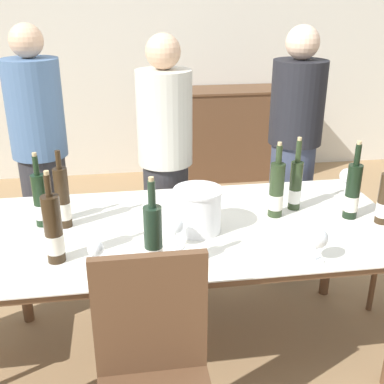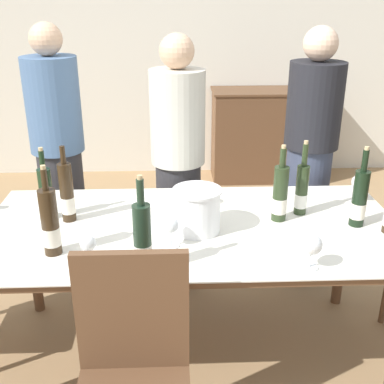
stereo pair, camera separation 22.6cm
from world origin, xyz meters
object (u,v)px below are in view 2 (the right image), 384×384
wine_glass_2 (88,245)px  wine_glass_4 (171,227)px  dining_table (192,238)px  wine_bottle_6 (142,240)px  wine_bottle_1 (359,199)px  person_guest_right (309,162)px  ice_bucket (197,209)px  wine_glass_3 (312,246)px  wine_bottle_5 (280,195)px  wine_glass_0 (197,190)px  wine_bottle_3 (67,194)px  person_host (59,158)px  wine_bottle_2 (302,190)px  chair_near_front (133,367)px  wine_bottle_7 (50,224)px  sideboard_cabinet (269,135)px  wine_glass_1 (359,183)px  person_guest_left (178,167)px  wine_bottle_0 (46,195)px

wine_glass_2 → wine_glass_4: bearing=20.8°
dining_table → wine_bottle_6: size_ratio=4.85×
wine_bottle_1 → person_guest_right: person_guest_right is taller
wine_bottle_1 → wine_bottle_6: (-1.01, -0.38, 0.01)m
ice_bucket → wine_glass_4: (-0.12, -0.15, -0.01)m
dining_table → wine_glass_3: 0.64m
wine_bottle_5 → wine_glass_0: wine_bottle_5 is taller
wine_bottle_1 → wine_glass_0: wine_bottle_1 is taller
dining_table → wine_bottle_3: size_ratio=5.27×
dining_table → wine_glass_4: bearing=-117.9°
wine_glass_0 → person_guest_right: person_guest_right is taller
dining_table → person_host: (-0.81, 0.84, 0.14)m
wine_bottle_2 → person_guest_right: (0.20, 0.60, -0.07)m
wine_bottle_6 → chair_near_front: (-0.03, -0.32, -0.35)m
wine_bottle_7 → person_guest_right: person_guest_right is taller
wine_glass_3 → person_host: size_ratio=0.09×
wine_bottle_1 → wine_bottle_5: 0.37m
wine_bottle_6 → wine_bottle_7: 0.43m
sideboard_cabinet → wine_glass_1: (0.02, -2.31, 0.40)m
wine_bottle_6 → wine_glass_0: wine_bottle_6 is taller
sideboard_cabinet → chair_near_front: size_ratio=1.22×
chair_near_front → person_guest_left: (0.19, 1.43, 0.25)m
ice_bucket → person_guest_right: bearing=46.1°
wine_bottle_2 → person_guest_right: size_ratio=0.24×
wine_glass_2 → person_guest_right: (1.21, 1.05, -0.02)m
wine_glass_0 → wine_glass_3: 0.76m
wine_glass_2 → wine_bottle_1: bearing=13.8°
wine_glass_3 → person_guest_left: 1.23m
wine_glass_2 → wine_bottle_5: bearing=23.3°
sideboard_cabinet → wine_bottle_7: (-1.50, -2.80, 0.43)m
wine_bottle_6 → person_guest_left: 1.13m
wine_glass_1 → person_guest_left: 1.07m
wine_bottle_5 → wine_glass_2: (-0.88, -0.38, -0.05)m
wine_glass_2 → chair_near_front: size_ratio=0.13×
wine_bottle_3 → wine_glass_4: bearing=-29.5°
wine_glass_0 → wine_glass_3: bearing=-55.4°
person_guest_right → wine_glass_2: bearing=-139.0°
ice_bucket → wine_bottle_7: (-0.63, -0.19, 0.03)m
wine_bottle_1 → wine_bottle_6: wine_bottle_6 is taller
wine_glass_4 → wine_glass_3: bearing=-19.6°
wine_bottle_1 → chair_near_front: bearing=-146.4°
wine_bottle_5 → wine_glass_4: size_ratio=2.76×
wine_glass_0 → person_guest_left: person_guest_left is taller
wine_bottle_3 → wine_bottle_6: 0.63m
wine_bottle_6 → wine_glass_2: size_ratio=3.27×
wine_bottle_2 → person_guest_left: person_guest_left is taller
wine_glass_3 → chair_near_front: 0.84m
person_host → ice_bucket: bearing=-46.6°
wine_bottle_0 → sideboard_cabinet: bearing=56.8°
dining_table → wine_glass_3: bearing=-40.1°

